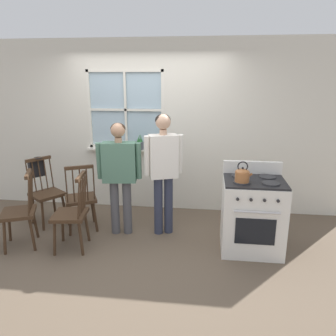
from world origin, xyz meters
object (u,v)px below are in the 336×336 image
at_px(person_elderly_left, 119,169).
at_px(chair_center_cluster, 20,213).
at_px(chair_near_wall, 72,215).
at_px(handbag, 37,168).
at_px(chair_near_stove, 81,199).
at_px(chair_by_window, 46,194).
at_px(person_teen_center, 163,164).
at_px(potted_plant, 140,144).
at_px(stove, 252,214).
at_px(kettle, 242,175).

bearing_deg(person_elderly_left, chair_center_cluster, -163.36).
distance_m(chair_near_wall, person_elderly_left, 0.86).
height_order(chair_near_wall, chair_center_cluster, same).
relative_size(chair_center_cluster, handbag, 3.22).
bearing_deg(chair_near_stove, chair_by_window, -39.98).
bearing_deg(person_elderly_left, person_teen_center, 0.36).
bearing_deg(chair_center_cluster, chair_near_wall, 68.74).
xyz_separation_m(chair_center_cluster, person_teen_center, (1.76, 0.59, 0.55)).
height_order(chair_by_window, potted_plant, potted_plant).
bearing_deg(chair_center_cluster, handbag, 169.83).
distance_m(chair_near_wall, handbag, 1.25).
distance_m(chair_by_window, chair_near_stove, 0.60).
height_order(chair_center_cluster, stove, stove).
bearing_deg(potted_plant, person_teen_center, -59.79).
bearing_deg(kettle, person_elderly_left, 167.15).
bearing_deg(handbag, chair_near_wall, -43.46).
distance_m(chair_center_cluster, potted_plant, 2.02).
relative_size(chair_by_window, chair_near_wall, 1.00).
bearing_deg(handbag, stove, -10.05).
xyz_separation_m(chair_near_stove, potted_plant, (0.68, 0.88, 0.64)).
xyz_separation_m(chair_center_cluster, kettle, (2.76, 0.15, 0.57)).
bearing_deg(chair_by_window, chair_center_cluster, -143.24).
distance_m(chair_center_cluster, stove, 2.94).
distance_m(chair_center_cluster, chair_near_stove, 0.81).
xyz_separation_m(chair_near_wall, kettle, (2.08, 0.14, 0.57)).
height_order(chair_near_wall, potted_plant, potted_plant).
relative_size(potted_plant, handbag, 0.83).
bearing_deg(chair_by_window, stove, -61.19).
relative_size(stove, potted_plant, 4.28).
relative_size(person_elderly_left, kettle, 6.30).
relative_size(chair_by_window, person_teen_center, 0.59).
distance_m(chair_near_stove, stove, 2.36).
bearing_deg(potted_plant, chair_near_stove, -127.78).
bearing_deg(person_elderly_left, chair_by_window, 164.26).
distance_m(person_teen_center, handbag, 1.98).
bearing_deg(person_elderly_left, chair_near_stove, 169.42).
bearing_deg(chair_by_window, person_elderly_left, -61.97).
xyz_separation_m(chair_near_wall, person_teen_center, (1.09, 0.57, 0.55)).
xyz_separation_m(chair_near_wall, potted_plant, (0.59, 1.42, 0.64)).
bearing_deg(person_teen_center, stove, -34.37).
relative_size(chair_near_wall, stove, 0.91).
distance_m(chair_by_window, chair_center_cluster, 0.70).
bearing_deg(chair_near_stove, person_elderly_left, 150.25).
bearing_deg(chair_center_cluster, person_teen_center, 85.76).
bearing_deg(person_teen_center, handbag, 153.07).
bearing_deg(handbag, person_elderly_left, -13.27).
height_order(chair_center_cluster, handbag, same).
distance_m(person_elderly_left, kettle, 1.62).
height_order(person_elderly_left, stove, person_elderly_left).
height_order(chair_center_cluster, person_elderly_left, person_elderly_left).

